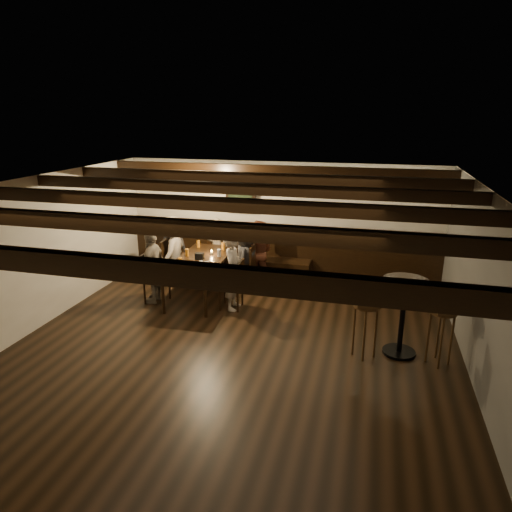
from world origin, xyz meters
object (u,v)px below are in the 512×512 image
(dining_table, at_px, (201,262))
(person_right_far, at_px, (233,272))
(chair_left_near, at_px, (175,271))
(person_left_far, at_px, (153,267))
(chair_left_far, at_px, (156,287))
(person_bench_centre, at_px, (217,248))
(person_left_near, at_px, (172,251))
(person_right_near, at_px, (245,260))
(bar_stool_right, at_px, (440,336))
(person_bench_right, at_px, (258,252))
(chair_right_far, at_px, (232,294))
(chair_right_near, at_px, (244,276))
(high_top_table, at_px, (404,306))
(bar_stool_left, at_px, (365,329))
(person_bench_left, at_px, (174,249))

(dining_table, height_order, person_right_far, person_right_far)
(chair_left_near, height_order, person_left_far, person_left_far)
(dining_table, xyz_separation_m, chair_left_far, (-0.70, -0.48, -0.39))
(dining_table, height_order, person_bench_centre, person_bench_centre)
(person_left_near, relative_size, person_right_near, 1.13)
(person_bench_centre, distance_m, bar_stool_right, 4.83)
(person_bench_right, relative_size, person_right_far, 0.95)
(chair_right_far, height_order, person_left_far, person_left_far)
(chair_right_near, height_order, person_left_near, person_left_near)
(chair_left_far, xyz_separation_m, person_left_near, (-0.07, 0.90, 0.42))
(person_bench_centre, height_order, person_left_near, person_left_near)
(high_top_table, bearing_deg, chair_left_near, 157.53)
(chair_right_near, distance_m, high_top_table, 3.42)
(chair_right_near, relative_size, person_left_near, 0.65)
(bar_stool_left, relative_size, bar_stool_right, 1.00)
(dining_table, bearing_deg, person_bench_left, 135.00)
(chair_right_far, xyz_separation_m, person_left_near, (-1.51, 0.84, 0.43))
(chair_right_far, height_order, person_right_near, person_right_near)
(bar_stool_right, bearing_deg, person_bench_centre, 131.13)
(chair_right_far, bearing_deg, dining_table, 57.95)
(dining_table, relative_size, chair_right_far, 2.25)
(person_bench_left, bearing_deg, person_bench_right, 180.00)
(chair_left_near, distance_m, chair_right_far, 1.70)
(person_bench_centre, height_order, high_top_table, person_bench_centre)
(chair_right_far, bearing_deg, bar_stool_left, -118.68)
(person_left_far, bearing_deg, person_bench_left, -173.66)
(bar_stool_left, bearing_deg, chair_right_near, 127.01)
(chair_left_far, height_order, bar_stool_right, bar_stool_right)
(chair_right_far, height_order, person_left_near, person_left_near)
(chair_left_near, distance_m, person_left_near, 0.42)
(person_right_far, bearing_deg, person_bench_right, -6.34)
(person_bench_right, height_order, high_top_table, person_bench_right)
(dining_table, bearing_deg, person_left_far, -149.04)
(bar_stool_left, bearing_deg, bar_stool_right, -9.16)
(person_right_near, bearing_deg, high_top_table, -125.49)
(chair_right_far, height_order, person_bench_centre, person_bench_centre)
(person_left_near, bearing_deg, chair_left_near, 90.00)
(person_bench_left, xyz_separation_m, person_left_near, (0.17, -0.44, 0.09))
(person_bench_centre, relative_size, person_right_near, 1.03)
(person_bench_left, distance_m, person_bench_centre, 0.91)
(person_left_far, bearing_deg, high_top_table, 76.05)
(chair_right_near, distance_m, person_left_far, 1.77)
(person_left_near, relative_size, person_left_far, 1.04)
(chair_left_near, height_order, bar_stool_right, bar_stool_right)
(chair_right_far, bearing_deg, high_top_table, -110.81)
(chair_left_far, distance_m, person_left_far, 0.39)
(chair_left_far, height_order, person_right_near, person_right_near)
(chair_left_near, bearing_deg, bar_stool_left, 59.99)
(person_bench_centre, bearing_deg, chair_right_near, 140.16)
(person_left_near, bearing_deg, person_bench_right, 105.26)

